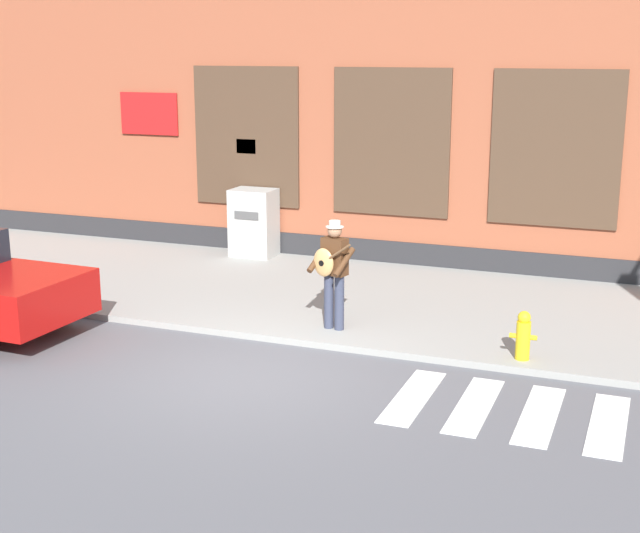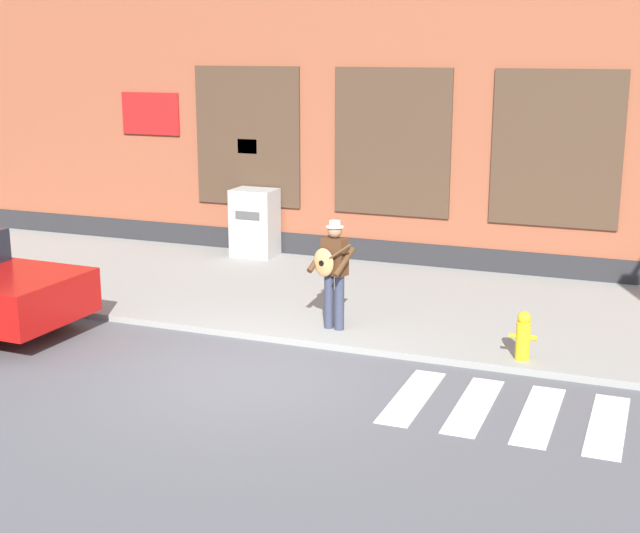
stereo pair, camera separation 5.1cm
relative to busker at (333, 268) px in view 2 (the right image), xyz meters
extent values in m
plane|color=#56565B|center=(-0.46, -2.07, -1.07)|extent=(160.00, 160.00, 0.00)
cube|color=gray|center=(-0.46, 1.92, -1.02)|extent=(28.00, 5.18, 0.10)
cube|color=brown|center=(-0.46, 6.51, 2.31)|extent=(28.00, 4.00, 6.77)
cube|color=#28282B|center=(-0.46, 4.49, -0.80)|extent=(28.00, 0.04, 0.55)
cube|color=#473323|center=(-3.60, 4.48, 1.45)|extent=(2.36, 0.06, 2.88)
cube|color=black|center=(-3.60, 4.47, 1.45)|extent=(2.24, 0.03, 2.76)
cube|color=#473323|center=(-0.46, 4.48, 1.45)|extent=(2.36, 0.06, 2.88)
cube|color=black|center=(-0.46, 4.47, 1.45)|extent=(2.24, 0.03, 2.76)
cube|color=#473323|center=(2.68, 4.48, 1.45)|extent=(2.36, 0.06, 2.88)
cube|color=black|center=(2.68, 4.47, 1.45)|extent=(2.24, 0.03, 2.76)
cube|color=red|center=(-5.92, 4.47, 1.87)|extent=(1.40, 0.04, 0.90)
cube|color=yellow|center=(-3.60, 4.46, 1.25)|extent=(0.44, 0.02, 0.30)
cube|color=silver|center=(1.84, -1.97, -1.07)|extent=(0.42, 1.90, 0.01)
cube|color=silver|center=(2.64, -1.97, -1.07)|extent=(0.42, 1.90, 0.01)
cube|color=silver|center=(3.43, -1.97, -1.07)|extent=(0.42, 1.90, 0.01)
cube|color=silver|center=(4.23, -1.97, -1.07)|extent=(0.42, 1.90, 0.01)
cube|color=silver|center=(-3.53, -1.41, -0.34)|extent=(0.07, 0.24, 0.12)
cube|color=silver|center=(-3.57, -2.55, -0.34)|extent=(0.07, 0.24, 0.12)
cylinder|color=black|center=(-4.45, -1.08, -0.74)|extent=(0.67, 0.26, 0.66)
cylinder|color=#33384C|center=(0.11, 0.01, -0.54)|extent=(0.15, 0.15, 0.86)
cylinder|color=#33384C|center=(-0.07, 0.04, -0.54)|extent=(0.15, 0.15, 0.86)
cube|color=#4C2D19|center=(0.02, 0.03, 0.18)|extent=(0.42, 0.30, 0.58)
sphere|color=#9E7051|center=(0.02, 0.03, 0.58)|extent=(0.22, 0.22, 0.22)
cylinder|color=beige|center=(0.02, 0.03, 0.64)|extent=(0.27, 0.28, 0.02)
cylinder|color=beige|center=(0.02, 0.03, 0.69)|extent=(0.18, 0.18, 0.09)
cylinder|color=#4C2D19|center=(0.23, -0.12, 0.14)|extent=(0.21, 0.52, 0.39)
cylinder|color=#4C2D19|center=(-0.24, -0.01, 0.14)|extent=(0.21, 0.52, 0.39)
ellipsoid|color=tan|center=(-0.10, -0.12, 0.11)|extent=(0.38, 0.20, 0.44)
cylinder|color=black|center=(-0.12, -0.18, 0.11)|extent=(0.09, 0.03, 0.09)
cylinder|color=brown|center=(0.15, -0.20, 0.29)|extent=(0.47, 0.15, 0.34)
cube|color=#ADADA8|center=(-3.27, 4.06, -0.27)|extent=(0.89, 0.67, 1.40)
cube|color=#4C4C4C|center=(-3.27, 3.71, -0.06)|extent=(0.53, 0.02, 0.16)
cylinder|color=gold|center=(2.96, -0.32, -0.69)|extent=(0.20, 0.20, 0.55)
sphere|color=gold|center=(2.96, -0.32, -0.36)|extent=(0.18, 0.18, 0.18)
cylinder|color=gold|center=(2.82, -0.32, -0.64)|extent=(0.10, 0.07, 0.07)
cylinder|color=gold|center=(3.10, -0.32, -0.64)|extent=(0.10, 0.07, 0.07)
camera|label=1|loc=(4.60, -12.32, 3.29)|focal=50.00mm
camera|label=2|loc=(4.65, -12.30, 3.29)|focal=50.00mm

